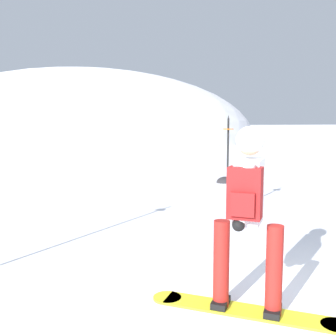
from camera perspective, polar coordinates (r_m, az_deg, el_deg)
The scene contains 5 objects.
ground_plane at distance 3.83m, azimuth 22.11°, elevation -21.14°, with size 300.00×300.00×0.00m, color white.
ridge_peak_main at distance 37.35m, azimuth -11.47°, elevation 3.87°, with size 30.68×27.62×12.60m.
snowboarder_main at distance 3.68m, azimuth 11.21°, elevation -6.64°, with size 1.48×1.28×1.71m.
piste_marker_far at distance 7.60m, azimuth 8.46°, elevation 1.40°, with size 0.20×0.20×1.87m.
rock_dark at distance 11.65m, azimuth 8.06°, elevation -2.06°, with size 0.49×0.42×0.35m.
Camera 1 is at (-2.29, -2.52, 1.76)m, focal length 43.08 mm.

